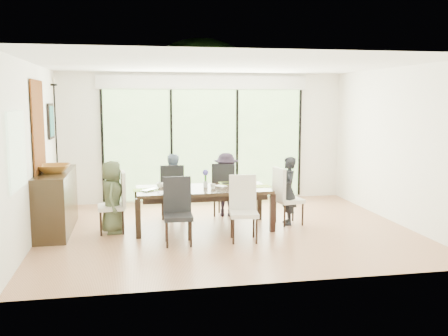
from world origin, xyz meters
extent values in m
cube|color=#92583A|center=(0.00, 0.00, -0.01)|extent=(6.00, 5.00, 0.01)
cube|color=white|center=(0.00, 0.00, 2.71)|extent=(6.00, 5.00, 0.01)
cube|color=white|center=(0.00, 2.51, 1.35)|extent=(6.00, 0.02, 2.70)
cube|color=silver|center=(0.00, -2.51, 1.35)|extent=(6.00, 0.02, 2.70)
cube|color=white|center=(-3.01, 0.00, 1.35)|extent=(0.02, 5.00, 2.70)
cube|color=silver|center=(3.01, 0.00, 1.35)|extent=(0.02, 5.00, 2.70)
cube|color=#598C3F|center=(0.00, 2.47, 1.20)|extent=(4.20, 0.02, 2.30)
cube|color=white|center=(0.00, 2.46, 2.50)|extent=(4.40, 0.06, 0.28)
cube|color=black|center=(-2.10, 2.46, 1.20)|extent=(0.05, 0.04, 2.30)
cube|color=black|center=(-0.70, 2.46, 1.20)|extent=(0.05, 0.04, 2.30)
cube|color=black|center=(0.70, 2.46, 1.20)|extent=(0.05, 0.04, 2.30)
cube|color=black|center=(2.10, 2.46, 1.20)|extent=(0.05, 0.04, 2.30)
cube|color=#8CAD7F|center=(-2.97, -1.20, 1.50)|extent=(0.02, 0.90, 1.00)
cube|color=brown|center=(0.00, 3.40, -0.05)|extent=(6.00, 1.80, 0.10)
cube|color=brown|center=(0.00, 4.20, 0.55)|extent=(6.00, 0.08, 0.06)
sphere|color=#14380F|center=(-1.80, 5.20, 1.44)|extent=(3.20, 3.20, 3.20)
sphere|color=#14380F|center=(0.40, 5.80, 1.80)|extent=(4.00, 4.00, 4.00)
sphere|color=#14380F|center=(2.20, 5.00, 1.26)|extent=(2.80, 2.80, 2.80)
sphere|color=#14380F|center=(-0.60, 6.50, 1.62)|extent=(3.60, 3.60, 3.60)
cube|color=black|center=(-0.37, 0.17, 0.66)|extent=(2.18, 1.00, 0.05)
cube|color=black|center=(-0.37, 0.17, 0.57)|extent=(2.00, 0.82, 0.09)
cube|color=black|center=(-1.45, -0.26, 0.31)|extent=(0.08, 0.08, 0.63)
cube|color=black|center=(0.71, -0.26, 0.31)|extent=(0.08, 0.08, 0.63)
cube|color=black|center=(-1.45, 0.60, 0.31)|extent=(0.08, 0.08, 0.63)
cube|color=black|center=(0.71, 0.60, 0.31)|extent=(0.08, 0.08, 0.63)
imported|color=#495337|center=(-1.85, 0.17, 0.59)|extent=(0.39, 0.58, 1.17)
imported|color=black|center=(1.11, 0.17, 0.59)|extent=(0.41, 0.59, 1.17)
imported|color=#7288A4|center=(-0.82, 1.00, 0.59)|extent=(0.61, 0.45, 1.17)
imported|color=black|center=(0.18, 1.00, 0.59)|extent=(0.60, 0.43, 1.17)
cube|color=#86BB43|center=(-1.32, 0.17, 0.69)|extent=(0.40, 0.29, 0.01)
cube|color=#94B23F|center=(0.58, 0.17, 0.69)|extent=(0.40, 0.29, 0.01)
cube|color=#86C145|center=(-0.82, 0.57, 0.69)|extent=(0.40, 0.29, 0.01)
cube|color=#83A33A|center=(0.18, 0.57, 0.69)|extent=(0.40, 0.29, 0.01)
cube|color=white|center=(-0.92, -0.13, 0.69)|extent=(0.40, 0.29, 0.01)
cube|color=black|center=(-0.72, 0.52, 0.69)|extent=(0.24, 0.16, 0.01)
cube|color=black|center=(0.13, 0.52, 0.69)|extent=(0.22, 0.15, 0.01)
cube|color=white|center=(0.33, 0.12, 0.68)|extent=(0.27, 0.20, 0.00)
cube|color=white|center=(-0.92, -0.13, 0.70)|extent=(0.24, 0.24, 0.02)
cube|color=#BF6916|center=(-0.92, -0.13, 0.72)|extent=(0.18, 0.18, 0.01)
cylinder|color=silver|center=(-0.32, 0.22, 0.74)|extent=(0.07, 0.07, 0.11)
cylinder|color=#337226|center=(-0.32, 0.22, 0.85)|extent=(0.04, 0.04, 0.15)
sphere|color=#4D45AD|center=(-0.32, 0.22, 0.94)|extent=(0.10, 0.10, 0.10)
imported|color=silver|center=(-1.22, 0.07, 0.69)|extent=(0.34, 0.35, 0.02)
imported|color=white|center=(-1.07, 0.32, 0.73)|extent=(0.16, 0.16, 0.09)
imported|color=white|center=(-0.22, 0.07, 0.72)|extent=(0.12, 0.12, 0.08)
imported|color=white|center=(0.43, 0.27, 0.73)|extent=(0.12, 0.12, 0.09)
imported|color=white|center=(-0.12, 0.22, 0.69)|extent=(0.24, 0.25, 0.02)
cube|color=black|center=(-2.76, 0.42, 0.49)|extent=(0.49, 1.76, 0.99)
imported|color=brown|center=(-2.76, 0.32, 1.05)|extent=(0.52, 0.52, 0.13)
cylinder|color=black|center=(-2.76, 0.77, 1.01)|extent=(0.11, 0.11, 0.04)
cylinder|color=black|center=(-2.76, 0.77, 1.70)|extent=(0.03, 0.03, 1.37)
cylinder|color=black|center=(-2.76, 0.77, 2.38)|extent=(0.11, 0.11, 0.03)
cylinder|color=silver|center=(-2.76, 0.77, 2.45)|extent=(0.04, 0.04, 0.11)
cube|color=#954515|center=(-2.97, 0.40, 1.70)|extent=(0.02, 1.00, 1.50)
cube|color=black|center=(-2.97, 1.70, 1.75)|extent=(0.03, 0.55, 0.65)
cube|color=#1B5756|center=(-2.95, 1.70, 1.75)|extent=(0.01, 0.45, 0.55)
camera|label=1|loc=(-1.54, -7.93, 2.14)|focal=40.00mm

